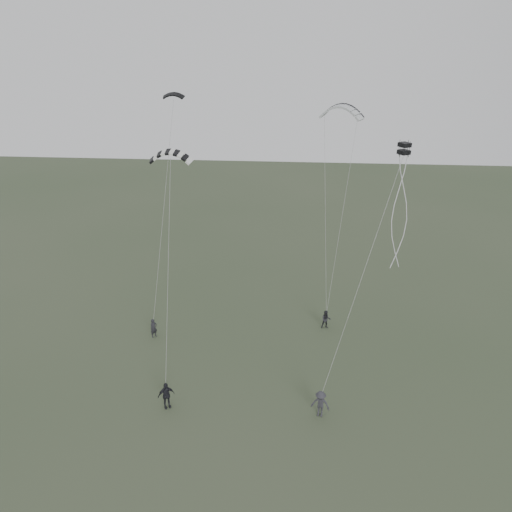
# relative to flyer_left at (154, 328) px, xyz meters

# --- Properties ---
(ground) EXTENTS (140.00, 140.00, 0.00)m
(ground) POSITION_rel_flyer_left_xyz_m (6.59, -5.68, -0.76)
(ground) COLOR #35442C
(ground) RESTS_ON ground
(flyer_left) EXTENTS (0.65, 0.65, 1.52)m
(flyer_left) POSITION_rel_flyer_left_xyz_m (0.00, 0.00, 0.00)
(flyer_left) COLOR black
(flyer_left) RESTS_ON ground
(flyer_right) EXTENTS (0.79, 0.64, 1.54)m
(flyer_right) POSITION_rel_flyer_left_xyz_m (13.31, 2.49, 0.01)
(flyer_right) COLOR #232227
(flyer_right) RESTS_ON ground
(flyer_center) EXTENTS (1.13, 0.92, 1.80)m
(flyer_center) POSITION_rel_flyer_left_xyz_m (3.06, -7.95, 0.14)
(flyer_center) COLOR black
(flyer_center) RESTS_ON ground
(flyer_far) EXTENTS (1.26, 0.90, 1.76)m
(flyer_far) POSITION_rel_flyer_left_xyz_m (12.56, -7.89, 0.12)
(flyer_far) COLOR #2B2B31
(flyer_far) RESTS_ON ground
(kite_dark_small) EXTENTS (1.63, 0.74, 0.66)m
(kite_dark_small) POSITION_rel_flyer_left_xyz_m (1.18, 5.94, 16.76)
(kite_dark_small) COLOR black
(kite_dark_small) RESTS_ON flyer_left
(kite_pale_large) EXTENTS (3.69, 2.68, 1.63)m
(kite_pale_large) POSITION_rel_flyer_left_xyz_m (13.94, 9.16, 15.67)
(kite_pale_large) COLOR #B6B9BC
(kite_pale_large) RESTS_ON flyer_right
(kite_striped) EXTENTS (2.78, 1.05, 1.25)m
(kite_striped) POSITION_rel_flyer_left_xyz_m (2.53, -1.15, 13.86)
(kite_striped) COLOR black
(kite_striped) RESTS_ON flyer_center
(kite_box) EXTENTS (0.84, 0.85, 0.72)m
(kite_box) POSITION_rel_flyer_left_xyz_m (17.02, -1.72, 14.43)
(kite_box) COLOR black
(kite_box) RESTS_ON flyer_far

